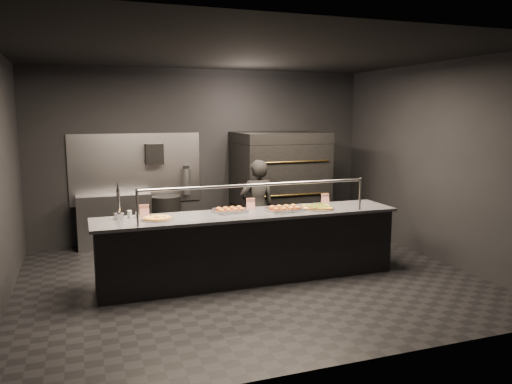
# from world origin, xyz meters

# --- Properties ---
(room) EXTENTS (6.04, 6.00, 3.00)m
(room) POSITION_xyz_m (-0.02, 0.05, 1.50)
(room) COLOR black
(room) RESTS_ON ground
(service_counter) EXTENTS (4.10, 0.78, 1.37)m
(service_counter) POSITION_xyz_m (0.00, -0.00, 0.46)
(service_counter) COLOR black
(service_counter) RESTS_ON ground
(pizza_oven) EXTENTS (1.50, 1.23, 1.91)m
(pizza_oven) POSITION_xyz_m (1.20, 1.90, 0.97)
(pizza_oven) COLOR black
(pizza_oven) RESTS_ON ground
(prep_shelf) EXTENTS (1.20, 0.35, 0.90)m
(prep_shelf) POSITION_xyz_m (-1.60, 2.32, 0.45)
(prep_shelf) COLOR #99999E
(prep_shelf) RESTS_ON ground
(towel_dispenser) EXTENTS (0.30, 0.20, 0.35)m
(towel_dispenser) POSITION_xyz_m (-0.90, 2.39, 1.55)
(towel_dispenser) COLOR black
(towel_dispenser) RESTS_ON room
(fire_extinguisher) EXTENTS (0.14, 0.14, 0.51)m
(fire_extinguisher) POSITION_xyz_m (-0.35, 2.40, 1.06)
(fire_extinguisher) COLOR #B2B2B7
(fire_extinguisher) RESTS_ON room
(beer_tap) EXTENTS (0.12, 0.17, 0.47)m
(beer_tap) POSITION_xyz_m (-1.68, 0.20, 1.06)
(beer_tap) COLOR silver
(beer_tap) RESTS_ON service_counter
(round_pizza) EXTENTS (0.41, 0.41, 0.03)m
(round_pizza) POSITION_xyz_m (-1.23, 0.00, 0.94)
(round_pizza) COLOR silver
(round_pizza) RESTS_ON service_counter
(slider_tray_a) EXTENTS (0.50, 0.44, 0.07)m
(slider_tray_a) POSITION_xyz_m (-0.23, 0.15, 0.95)
(slider_tray_a) COLOR silver
(slider_tray_a) RESTS_ON service_counter
(slider_tray_b) EXTENTS (0.55, 0.47, 0.07)m
(slider_tray_b) POSITION_xyz_m (0.50, -0.02, 0.95)
(slider_tray_b) COLOR silver
(slider_tray_b) RESTS_ON service_counter
(square_pizza) EXTENTS (0.49, 0.49, 0.05)m
(square_pizza) POSITION_xyz_m (0.98, -0.03, 0.94)
(square_pizza) COLOR silver
(square_pizza) RESTS_ON service_counter
(condiment_jar) EXTENTS (0.14, 0.06, 0.09)m
(condiment_jar) POSITION_xyz_m (-1.52, 0.21, 0.96)
(condiment_jar) COLOR silver
(condiment_jar) RESTS_ON service_counter
(tent_cards) EXTENTS (2.74, 0.04, 0.15)m
(tent_cards) POSITION_xyz_m (0.01, 0.28, 1.00)
(tent_cards) COLOR white
(tent_cards) RESTS_ON service_counter
(trash_bin) EXTENTS (0.51, 0.51, 0.84)m
(trash_bin) POSITION_xyz_m (-0.76, 2.22, 0.42)
(trash_bin) COLOR black
(trash_bin) RESTS_ON ground
(worker) EXTENTS (0.57, 0.38, 1.53)m
(worker) POSITION_xyz_m (0.46, 0.99, 0.77)
(worker) COLOR black
(worker) RESTS_ON ground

